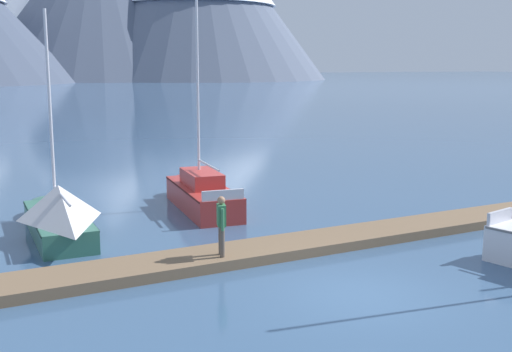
% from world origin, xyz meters
% --- Properties ---
extents(ground_plane, '(700.00, 700.00, 0.00)m').
position_xyz_m(ground_plane, '(0.00, 0.00, 0.00)').
color(ground_plane, '#38567A').
extents(mountain_east_summit, '(61.29, 61.29, 38.61)m').
position_xyz_m(mountain_east_summit, '(18.59, 232.84, 20.50)').
color(mountain_east_summit, slate).
rests_on(mountain_east_summit, ground).
extents(dock, '(26.51, 2.89, 0.30)m').
position_xyz_m(dock, '(0.00, 4.00, 0.14)').
color(dock, brown).
rests_on(dock, ground).
extents(sailboat_second_berth, '(1.88, 6.83, 7.29)m').
position_xyz_m(sailboat_second_berth, '(-5.87, 8.88, 0.82)').
color(sailboat_second_berth, '#336B56').
rests_on(sailboat_second_berth, ground).
extents(sailboat_mid_dock_port, '(2.18, 6.63, 8.87)m').
position_xyz_m(sailboat_mid_dock_port, '(-0.22, 10.73, 0.61)').
color(sailboat_mid_dock_port, '#B2332D').
rests_on(sailboat_mid_dock_port, ground).
extents(person_on_dock, '(0.31, 0.57, 1.69)m').
position_xyz_m(person_on_dock, '(-2.20, 3.56, 1.26)').
color(person_on_dock, brown).
rests_on(person_on_dock, dock).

